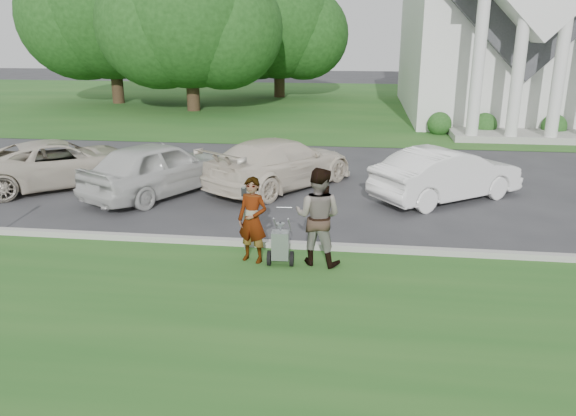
% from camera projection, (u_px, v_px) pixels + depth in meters
% --- Properties ---
extents(ground, '(120.00, 120.00, 0.00)m').
position_uv_depth(ground, '(262.00, 257.00, 11.65)').
color(ground, '#333335').
rests_on(ground, ground).
extents(grass_strip, '(80.00, 7.00, 0.01)m').
position_uv_depth(grass_strip, '(228.00, 328.00, 8.81)').
color(grass_strip, '#21561D').
rests_on(grass_strip, ground).
extents(church_lawn, '(80.00, 30.00, 0.01)m').
position_uv_depth(church_lawn, '(333.00, 103.00, 37.20)').
color(church_lawn, '#21561D').
rests_on(church_lawn, ground).
extents(curb, '(80.00, 0.18, 0.15)m').
position_uv_depth(curb, '(266.00, 244.00, 12.15)').
color(curb, '#9E9E93').
rests_on(curb, ground).
extents(church, '(9.19, 19.00, 24.10)m').
position_uv_depth(church, '(496.00, 4.00, 30.64)').
color(church, white).
rests_on(church, ground).
extents(tree_left, '(10.63, 8.40, 9.71)m').
position_uv_depth(tree_left, '(189.00, 21.00, 31.93)').
color(tree_left, '#332316').
rests_on(tree_left, ground).
extents(tree_far, '(11.64, 9.20, 10.73)m').
position_uv_depth(tree_far, '(111.00, 12.00, 35.34)').
color(tree_far, '#332316').
rests_on(tree_far, ground).
extents(tree_back, '(9.61, 7.60, 8.89)m').
position_uv_depth(tree_back, '(279.00, 29.00, 39.12)').
color(tree_back, '#332316').
rests_on(tree_back, ground).
extents(striping_cart, '(0.54, 1.05, 0.96)m').
position_uv_depth(striping_cart, '(280.00, 246.00, 11.10)').
color(striping_cart, black).
rests_on(striping_cart, ground).
extents(person_left, '(0.73, 0.59, 1.74)m').
position_uv_depth(person_left, '(253.00, 221.00, 11.16)').
color(person_left, '#999999').
rests_on(person_left, ground).
extents(person_right, '(1.10, 0.95, 1.97)m').
position_uv_depth(person_right, '(318.00, 217.00, 11.02)').
color(person_right, '#999999').
rests_on(person_right, ground).
extents(parking_meter_near, '(0.10, 0.09, 1.40)m').
position_uv_depth(parking_meter_near, '(244.00, 211.00, 11.76)').
color(parking_meter_near, '#93969B').
rests_on(parking_meter_near, ground).
extents(car_a, '(5.32, 4.94, 1.39)m').
position_uv_depth(car_a, '(61.00, 163.00, 16.91)').
color(car_a, beige).
rests_on(car_a, ground).
extents(car_b, '(3.83, 4.95, 1.57)m').
position_uv_depth(car_b, '(159.00, 168.00, 15.89)').
color(car_b, silver).
rests_on(car_b, ground).
extents(car_c, '(4.62, 5.39, 1.48)m').
position_uv_depth(car_c, '(281.00, 163.00, 16.69)').
color(car_c, beige).
rests_on(car_c, ground).
extents(car_d, '(4.45, 3.84, 1.45)m').
position_uv_depth(car_d, '(447.00, 174.00, 15.43)').
color(car_d, white).
rests_on(car_d, ground).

